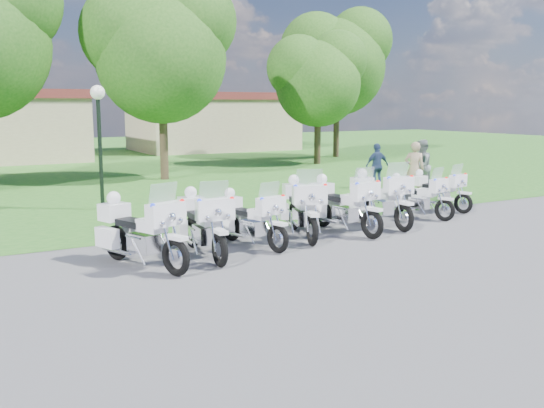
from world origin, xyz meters
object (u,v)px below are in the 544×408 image
motorcycle_2 (249,218)px  bystander_c (377,166)px  motorcycle_7 (437,190)px  motorcycle_6 (416,196)px  lamp_post (99,115)px  motorcycle_1 (202,223)px  motorcycle_5 (379,197)px  bystander_a (414,169)px  motorcycle_0 (139,230)px  bystander_b (421,166)px  motorcycle_3 (301,207)px  motorcycle_4 (342,204)px

motorcycle_2 → bystander_c: size_ratio=1.31×
motorcycle_2 → motorcycle_7: size_ratio=1.05×
motorcycle_6 → lamp_post: 9.84m
motorcycle_1 → motorcycle_5: size_ratio=0.97×
motorcycle_6 → bystander_a: size_ratio=1.13×
bystander_c → motorcycle_0: bearing=34.5°
motorcycle_0 → motorcycle_2: (2.77, 0.55, -0.09)m
motorcycle_1 → motorcycle_7: bearing=-163.9°
motorcycle_6 → bystander_b: 5.22m
motorcycle_0 → bystander_a: 12.32m
motorcycle_2 → motorcycle_6: 5.96m
lamp_post → bystander_a: bearing=-14.0°
motorcycle_3 → motorcycle_0: bearing=29.4°
motorcycle_2 → bystander_b: size_ratio=1.17×
motorcycle_1 → bystander_a: 10.88m
bystander_b → motorcycle_2: bearing=0.8°
motorcycle_6 → bystander_a: (2.77, 3.13, 0.34)m
motorcycle_1 → bystander_c: bearing=-142.6°
motorcycle_0 → motorcycle_3: size_ratio=1.00×
motorcycle_1 → bystander_a: (9.97, 4.33, 0.25)m
motorcycle_6 → bystander_c: size_ratio=1.25×
bystander_a → bystander_c: bearing=-51.8°
motorcycle_0 → bystander_b: 13.35m
motorcycle_0 → motorcycle_1: size_ratio=0.99×
motorcycle_1 → motorcycle_3: 2.96m
motorcycle_7 → bystander_b: bearing=-137.4°
motorcycle_3 → motorcycle_6: 4.35m
motorcycle_2 → motorcycle_7: motorcycle_2 is taller
motorcycle_0 → motorcycle_6: 8.79m
motorcycle_5 → bystander_c: size_ratio=1.51×
motorcycle_1 → bystander_a: size_ratio=1.32×
motorcycle_0 → motorcycle_4: bearing=167.8°
motorcycle_4 → motorcycle_7: (4.54, 1.26, -0.11)m
motorcycle_5 → bystander_a: bearing=-138.1°
motorcycle_2 → bystander_a: bystander_a is taller
motorcycle_6 → motorcycle_7: 1.56m
lamp_post → motorcycle_2: bearing=-75.1°
motorcycle_1 → bystander_b: bearing=-151.4°
motorcycle_1 → bystander_b: 11.91m
motorcycle_0 → bystander_c: size_ratio=1.44×
motorcycle_3 → lamp_post: (-3.35, 6.32, 2.18)m
motorcycle_5 → motorcycle_1: bearing=12.4°
bystander_b → motorcycle_0: bearing=-2.2°
motorcycle_2 → motorcycle_4: bearing=172.2°
motorcycle_5 → motorcycle_4: bearing=15.2°
motorcycle_7 → motorcycle_5: bearing=5.2°
motorcycle_1 → motorcycle_2: (1.30, 0.32, -0.07)m
bystander_b → motorcycle_7: bearing=29.7°
motorcycle_7 → motorcycle_6: bearing=11.0°
motorcycle_2 → motorcycle_5: (4.23, 0.53, 0.09)m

